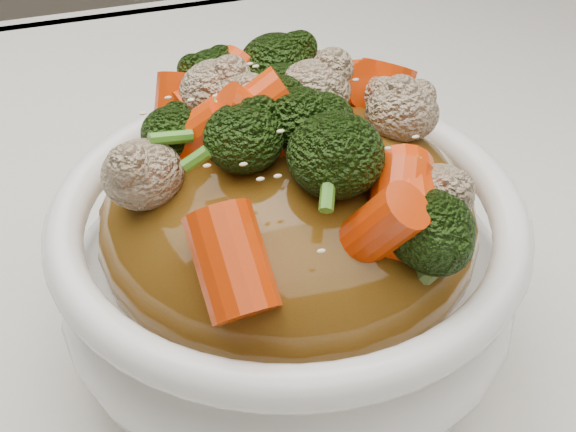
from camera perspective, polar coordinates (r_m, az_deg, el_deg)
name	(u,v)px	position (r m, az deg, el deg)	size (l,w,h in m)	color
tablecloth	(395,348)	(0.42, 7.63, -9.29)	(1.20, 0.80, 0.04)	silver
bowl	(288,269)	(0.36, 0.00, -3.78)	(0.20, 0.20, 0.08)	white
sauce_base	(288,221)	(0.35, 0.00, -0.37)	(0.16, 0.16, 0.09)	brown
carrots	(288,103)	(0.31, 0.00, 8.07)	(0.16, 0.16, 0.05)	#E33C07
broccoli	(288,105)	(0.31, 0.00, 7.92)	(0.16, 0.16, 0.04)	black
cauliflower	(288,109)	(0.31, 0.00, 7.62)	(0.16, 0.16, 0.03)	tan
scallions	(288,101)	(0.31, 0.00, 8.21)	(0.12, 0.12, 0.02)	#41891F
sesame_seeds	(288,101)	(0.31, 0.00, 8.21)	(0.15, 0.15, 0.01)	beige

